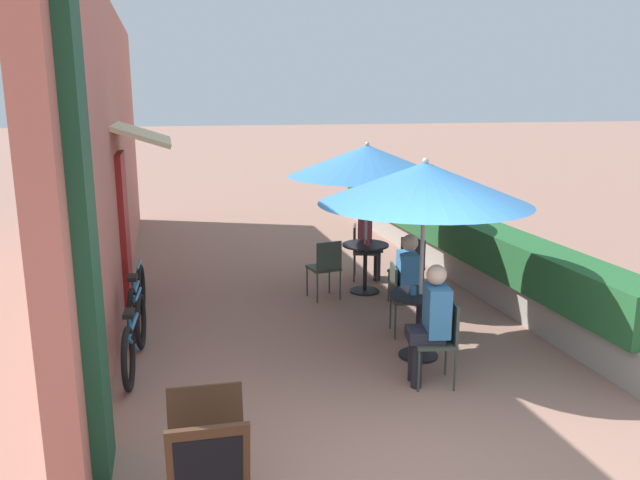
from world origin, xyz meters
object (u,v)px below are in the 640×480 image
bicycle_second (137,301)px  coffee_cup_near (413,291)px  seated_patron_near_left (431,319)px  seated_patron_mid_left (369,237)px  patio_umbrella_mid (367,161)px  cafe_chair_mid_right (326,265)px  cafe_chair_mid_back (409,264)px  cafe_chair_near_left (441,335)px  bicycle_leaning (135,337)px  patio_umbrella_near (425,183)px  patio_table_mid (365,259)px  seated_patron_near_right (412,280)px  menu_board (208,462)px  cafe_chair_mid_left (361,247)px  patio_table_near (420,314)px  coffee_cup_mid (368,243)px  cafe_chair_near_right (402,294)px

bicycle_second → coffee_cup_near: bearing=-26.3°
seated_patron_near_left → seated_patron_mid_left: (0.57, 3.70, 0.00)m
seated_patron_near_left → patio_umbrella_mid: patio_umbrella_mid is taller
cafe_chair_mid_right → cafe_chair_mid_back: (1.16, -0.26, 0.00)m
cafe_chair_near_left → bicycle_leaning: 3.23m
coffee_cup_near → patio_umbrella_mid: bearing=84.4°
seated_patron_mid_left → seated_patron_near_left: bearing=10.4°
patio_umbrella_near → patio_umbrella_mid: 2.41m
patio_umbrella_near → patio_table_mid: size_ratio=3.10×
patio_umbrella_near → bicycle_leaning: bearing=171.4°
patio_umbrella_near → seated_patron_near_right: patio_umbrella_near is taller
seated_patron_near_right → menu_board: seated_patron_near_right is taller
patio_umbrella_near → coffee_cup_near: bearing=-179.2°
cafe_chair_mid_left → seated_patron_mid_left: seated_patron_mid_left is taller
seated_patron_near_left → cafe_chair_mid_left: size_ratio=1.44×
seated_patron_near_left → cafe_chair_mid_back: seated_patron_near_left is taller
patio_umbrella_mid → bicycle_second: (-3.24, -0.71, -1.61)m
bicycle_second → cafe_chair_mid_left: bearing=25.4°
patio_table_mid → cafe_chair_mid_right: size_ratio=0.84×
cafe_chair_near_left → bicycle_leaning: bearing=80.1°
bicycle_second → patio_table_near: bearing=-25.6°
patio_umbrella_mid → bicycle_leaning: size_ratio=1.32×
seated_patron_near_left → patio_table_mid: seated_patron_near_left is taller
coffee_cup_mid → bicycle_second: (-3.23, -0.60, -0.43)m
cafe_chair_near_left → cafe_chair_mid_right: size_ratio=1.00×
patio_table_near → cafe_chair_mid_right: 2.26m
patio_table_mid → coffee_cup_mid: bearing=-91.9°
cafe_chair_mid_right → patio_table_mid: bearing=6.4°
patio_table_near → patio_table_mid: same height
patio_table_near → patio_table_mid: size_ratio=1.00×
patio_table_mid → seated_patron_near_right: bearing=-89.4°
bicycle_leaning → menu_board: menu_board is taller
patio_umbrella_near → bicycle_second: bearing=151.3°
patio_umbrella_near → cafe_chair_near_right: bearing=85.4°
bicycle_leaning → bicycle_second: bearing=95.3°
cafe_chair_near_right → patio_umbrella_mid: bearing=-172.0°
patio_table_near → coffee_cup_near: coffee_cup_near is taller
patio_umbrella_near → coffee_cup_mid: 2.58m
patio_umbrella_near → patio_table_mid: bearing=86.5°
coffee_cup_mid → patio_umbrella_mid: bearing=88.1°
cafe_chair_near_right → menu_board: cafe_chair_near_right is taller
patio_table_mid → bicycle_second: size_ratio=0.42×
patio_umbrella_mid → menu_board: 5.52m
cafe_chair_near_right → patio_table_mid: bearing=-172.0°
cafe_chair_near_left → seated_patron_near_right: bearing=1.7°
bicycle_leaning → patio_umbrella_near: bearing=-4.2°
seated_patron_near_left → seated_patron_near_right: 1.37m
cafe_chair_near_right → coffee_cup_near: size_ratio=9.67×
coffee_cup_near → cafe_chair_mid_back: 2.10m
patio_umbrella_near → cafe_chair_near_left: patio_umbrella_near is taller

